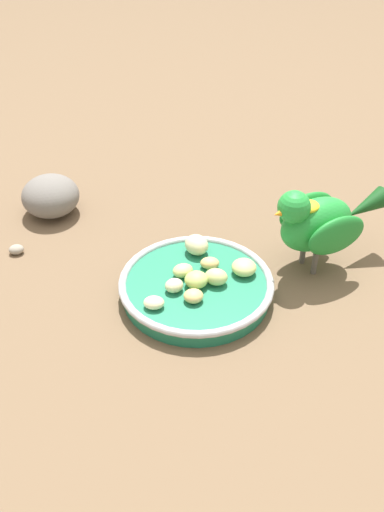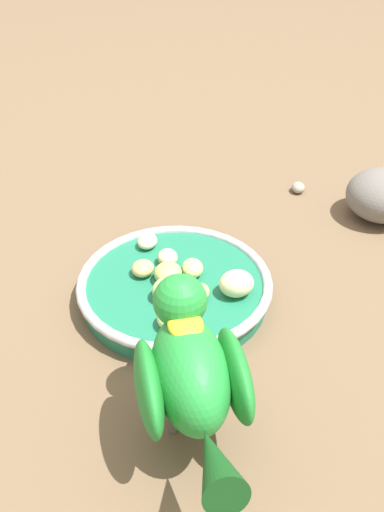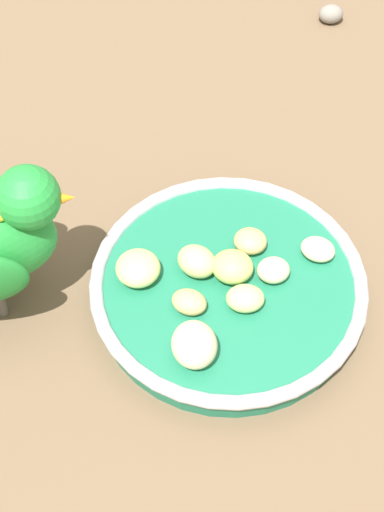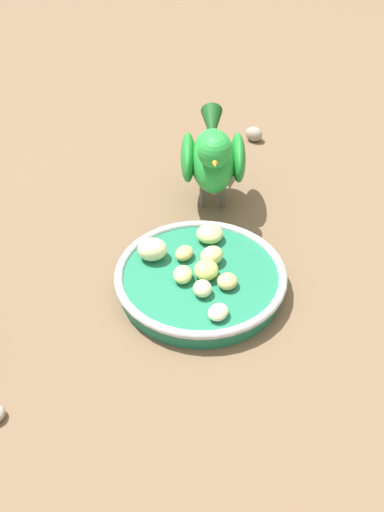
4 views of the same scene
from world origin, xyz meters
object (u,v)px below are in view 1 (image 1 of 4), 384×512
apple_piece_2 (174,286)px  apple_piece_7 (183,271)px  feeding_bowl (196,287)px  rock_large (51,196)px  apple_piece_5 (193,296)px  apple_piece_0 (244,267)px  apple_piece_1 (216,277)px  parrot (319,221)px  pebble_2 (16,249)px  apple_piece_8 (209,262)px  apple_piece_6 (197,245)px  apple_piece_4 (196,280)px  apple_piece_3 (154,303)px

apple_piece_2 → apple_piece_7: 0.04m
feeding_bowl → rock_large: bearing=-167.2°
apple_piece_5 → apple_piece_0: bearing=94.3°
apple_piece_1 → parrot: size_ratio=0.16×
apple_piece_0 → rock_large: 0.37m
feeding_bowl → pebble_2: 0.30m
rock_large → apple_piece_2: bearing=6.7°
apple_piece_1 → apple_piece_8: 0.04m
apple_piece_7 → rock_large: (-0.30, -0.07, -0.00)m
apple_piece_6 → apple_piece_7: bearing=-55.2°
feeding_bowl → apple_piece_4: bearing=-35.9°
pebble_2 → apple_piece_6: bearing=48.3°
apple_piece_6 → rock_large: 0.29m
apple_piece_7 → apple_piece_8: apple_piece_7 is taller
apple_piece_8 → pebble_2: size_ratio=1.20×
apple_piece_7 → apple_piece_6: bearing=124.8°
apple_piece_4 → parrot: size_ratio=0.16×
apple_piece_3 → rock_large: size_ratio=0.29×
apple_piece_4 → parrot: parrot is taller
parrot → pebble_2: size_ratio=8.86×
apple_piece_5 → parrot: 0.22m
apple_piece_6 → apple_piece_8: (0.04, -0.01, -0.01)m
parrot → rock_large: (-0.37, -0.26, -0.05)m
apple_piece_0 → apple_piece_5: apple_piece_0 is taller
apple_piece_4 → apple_piece_3: bearing=-87.5°
apple_piece_5 → apple_piece_6: apple_piece_6 is taller
pebble_2 → apple_piece_2: bearing=29.0°
feeding_bowl → apple_piece_7: apple_piece_7 is taller
feeding_bowl → apple_piece_8: (-0.02, 0.04, 0.02)m
apple_piece_2 → apple_piece_6: apple_piece_6 is taller
apple_piece_0 → pebble_2: apple_piece_0 is taller
apple_piece_5 → apple_piece_6: bearing=142.1°
apple_piece_2 → apple_piece_4: size_ratio=0.79×
apple_piece_1 → apple_piece_3: (-0.01, -0.10, -0.00)m
apple_piece_0 → apple_piece_3: size_ratio=1.27×
apple_piece_6 → rock_large: rock_large is taller
apple_piece_3 → apple_piece_6: apple_piece_6 is taller
feeding_bowl → apple_piece_6: apple_piece_6 is taller
feeding_bowl → apple_piece_2: bearing=-95.2°
apple_piece_3 → apple_piece_2: bearing=106.8°
rock_large → apple_piece_6: bearing=23.6°
apple_piece_2 → parrot: parrot is taller
apple_piece_3 → feeding_bowl: bearing=96.9°
apple_piece_5 → apple_piece_7: bearing=160.0°
feeding_bowl → apple_piece_2: apple_piece_2 is taller
apple_piece_2 → apple_piece_3: apple_piece_2 is taller
apple_piece_1 → rock_large: size_ratio=0.33×
apple_piece_4 → apple_piece_6: size_ratio=0.86×
apple_piece_0 → apple_piece_6: (-0.08, -0.03, 0.00)m
apple_piece_3 → apple_piece_4: 0.07m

